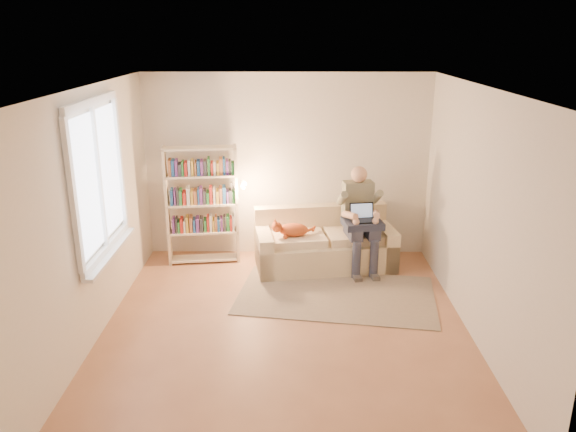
{
  "coord_description": "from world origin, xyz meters",
  "views": [
    {
      "loc": [
        0.06,
        -5.51,
        3.11
      ],
      "look_at": [
        0.02,
        1.0,
        0.97
      ],
      "focal_mm": 35.0,
      "sensor_mm": 36.0,
      "label": 1
    }
  ],
  "objects_px": {
    "cat": "(293,229)",
    "person": "(360,214)",
    "laptop": "(362,216)",
    "bookshelf": "(202,199)",
    "sofa": "(324,246)"
  },
  "relations": [
    {
      "from": "sofa",
      "to": "cat",
      "type": "relative_size",
      "value": 3.35
    },
    {
      "from": "laptop",
      "to": "bookshelf",
      "type": "bearing_deg",
      "value": 162.08
    },
    {
      "from": "sofa",
      "to": "cat",
      "type": "distance_m",
      "value": 0.56
    },
    {
      "from": "sofa",
      "to": "person",
      "type": "height_order",
      "value": "person"
    },
    {
      "from": "bookshelf",
      "to": "cat",
      "type": "bearing_deg",
      "value": -21.97
    },
    {
      "from": "laptop",
      "to": "bookshelf",
      "type": "xyz_separation_m",
      "value": [
        -2.17,
        0.35,
        0.12
      ]
    },
    {
      "from": "sofa",
      "to": "person",
      "type": "xyz_separation_m",
      "value": [
        0.47,
        -0.08,
        0.5
      ]
    },
    {
      "from": "cat",
      "to": "bookshelf",
      "type": "relative_size",
      "value": 0.36
    },
    {
      "from": "person",
      "to": "bookshelf",
      "type": "height_order",
      "value": "bookshelf"
    },
    {
      "from": "cat",
      "to": "person",
      "type": "bearing_deg",
      "value": -1.73
    },
    {
      "from": "sofa",
      "to": "cat",
      "type": "xyz_separation_m",
      "value": [
        -0.43,
        -0.19,
        0.31
      ]
    },
    {
      "from": "person",
      "to": "laptop",
      "type": "height_order",
      "value": "person"
    },
    {
      "from": "cat",
      "to": "bookshelf",
      "type": "bearing_deg",
      "value": 156.49
    },
    {
      "from": "sofa",
      "to": "bookshelf",
      "type": "xyz_separation_m",
      "value": [
        -1.68,
        0.15,
        0.63
      ]
    },
    {
      "from": "laptop",
      "to": "sofa",
      "type": "bearing_deg",
      "value": 148.19
    }
  ]
}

